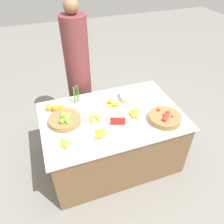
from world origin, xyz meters
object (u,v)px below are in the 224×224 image
(lime_bowl, at_px, (65,120))
(metal_bowl, at_px, (135,96))
(tomato_basket, at_px, (165,118))
(vendor_person, at_px, (79,76))
(price_sign, at_px, (118,121))

(lime_bowl, height_order, metal_bowl, lime_bowl)
(tomato_basket, height_order, vendor_person, vendor_person)
(metal_bowl, height_order, vendor_person, vendor_person)
(tomato_basket, relative_size, vendor_person, 0.20)
(lime_bowl, distance_m, tomato_basket, 1.05)
(lime_bowl, bearing_deg, price_sign, -23.94)
(price_sign, bearing_deg, vendor_person, 121.08)
(tomato_basket, relative_size, price_sign, 2.27)
(tomato_basket, distance_m, metal_bowl, 0.50)
(lime_bowl, xyz_separation_m, tomato_basket, (1.00, -0.32, 0.00))
(vendor_person, bearing_deg, lime_bowl, -113.80)
(tomato_basket, height_order, metal_bowl, tomato_basket)
(metal_bowl, relative_size, price_sign, 2.44)
(metal_bowl, relative_size, vendor_person, 0.21)
(lime_bowl, xyz_separation_m, price_sign, (0.50, -0.22, 0.02))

